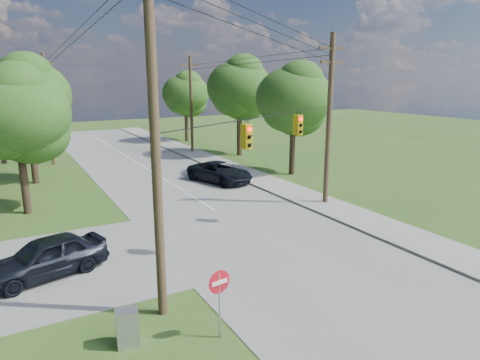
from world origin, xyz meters
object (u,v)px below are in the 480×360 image
pole_sw (155,133)px  control_cabinet (127,328)px  do_not_enter_sign (219,289)px  pole_north_e (191,104)px  car_cross_dark (46,257)px  pole_north_w (48,109)px  pole_ne (329,118)px  car_main_north (220,172)px

pole_sw → control_cabinet: 5.97m
control_cabinet → do_not_enter_sign: 2.99m
pole_north_e → car_cross_dark: size_ratio=2.08×
pole_north_e → pole_north_w: (-13.90, 0.00, 0.00)m
pole_sw → pole_north_e: pole_sw is taller
pole_sw → pole_north_w: size_ratio=1.20×
pole_north_w → do_not_enter_sign: bearing=-87.3°
pole_north_w → control_cabinet: (-1.12, -30.84, -4.54)m
pole_ne → pole_north_e: bearing=90.0°
pole_ne → pole_north_e: size_ratio=1.05×
control_cabinet → do_not_enter_sign: (2.61, -0.98, 1.07)m
pole_north_e → pole_north_w: same height
pole_north_e → control_cabinet: 34.61m
pole_ne → car_main_north: size_ratio=1.91×
car_main_north → control_cabinet: bearing=-141.9°
pole_north_e → car_main_north: (-3.40, -13.60, -4.34)m
car_cross_dark → car_main_north: (13.30, 11.05, -0.06)m
car_cross_dark → do_not_enter_sign: do_not_enter_sign is taller
pole_ne → pole_north_w: 26.03m
car_main_north → do_not_enter_sign: bearing=-134.2°
car_cross_dark → car_main_north: size_ratio=0.88×
pole_ne → do_not_enter_sign: pole_ne is taller
pole_ne → car_cross_dark: size_ratio=2.18×
pole_sw → control_cabinet: bearing=-140.7°
car_cross_dark → do_not_enter_sign: size_ratio=2.13×
pole_north_e → do_not_enter_sign: (-12.41, -31.83, -3.47)m
control_cabinet → pole_sw: bearing=47.3°
car_main_north → pole_ne: bearing=-85.9°
control_cabinet → pole_ne: bearing=38.5°
pole_sw → pole_ne: 15.51m
pole_ne → car_main_north: 10.20m
pole_north_e → car_cross_dark: 30.08m
car_cross_dark → do_not_enter_sign: (4.29, -7.17, 0.81)m
pole_ne → pole_north_e: pole_ne is taller
pole_sw → pole_north_w: pole_sw is taller
car_main_north → do_not_enter_sign: (-9.01, -18.23, 0.87)m
car_main_north → pole_north_w: bearing=109.8°
car_cross_dark → pole_sw: bearing=17.2°
pole_north_e → control_cabinet: size_ratio=8.46×
car_cross_dark → pole_north_w: bearing=157.8°
pole_north_w → control_cabinet: bearing=-92.1°
car_cross_dark → do_not_enter_sign: 8.40m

